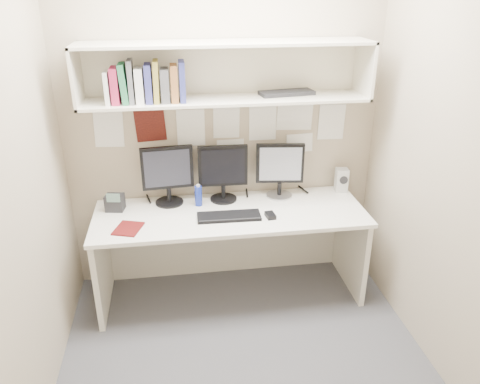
{
  "coord_description": "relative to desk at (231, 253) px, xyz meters",
  "views": [
    {
      "loc": [
        -0.38,
        -2.43,
        2.28
      ],
      "look_at": [
        0.03,
        0.35,
        1.02
      ],
      "focal_mm": 35.0,
      "sensor_mm": 36.0,
      "label": 1
    }
  ],
  "objects": [
    {
      "name": "floor",
      "position": [
        0.0,
        -0.65,
        -0.37
      ],
      "size": [
        2.4,
        2.0,
        0.01
      ],
      "primitive_type": "cube",
      "color": "#47464B",
      "rests_on": "ground"
    },
    {
      "name": "wall_back",
      "position": [
        0.0,
        0.35,
        0.93
      ],
      "size": [
        2.4,
        0.02,
        2.6
      ],
      "primitive_type": "cube",
      "color": "tan",
      "rests_on": "ground"
    },
    {
      "name": "wall_front",
      "position": [
        0.0,
        -1.65,
        0.93
      ],
      "size": [
        2.4,
        0.02,
        2.6
      ],
      "primitive_type": "cube",
      "color": "tan",
      "rests_on": "ground"
    },
    {
      "name": "wall_left",
      "position": [
        -1.2,
        -0.65,
        0.93
      ],
      "size": [
        0.02,
        2.0,
        2.6
      ],
      "primitive_type": "cube",
      "color": "tan",
      "rests_on": "ground"
    },
    {
      "name": "wall_right",
      "position": [
        1.2,
        -0.65,
        0.93
      ],
      "size": [
        0.02,
        2.0,
        2.6
      ],
      "primitive_type": "cube",
      "color": "tan",
      "rests_on": "ground"
    },
    {
      "name": "desk",
      "position": [
        0.0,
        0.0,
        0.0
      ],
      "size": [
        2.0,
        0.7,
        0.73
      ],
      "color": "white",
      "rests_on": "floor"
    },
    {
      "name": "overhead_hutch",
      "position": [
        0.0,
        0.21,
        1.35
      ],
      "size": [
        2.0,
        0.38,
        0.4
      ],
      "color": "beige",
      "rests_on": "wall_back"
    },
    {
      "name": "pinned_papers",
      "position": [
        0.0,
        0.34,
        0.88
      ],
      "size": [
        1.92,
        0.01,
        0.48
      ],
      "primitive_type": null,
      "color": "white",
      "rests_on": "wall_back"
    },
    {
      "name": "monitor_left",
      "position": [
        -0.44,
        0.22,
        0.61
      ],
      "size": [
        0.39,
        0.21,
        0.45
      ],
      "rotation": [
        0.0,
        0.0,
        0.09
      ],
      "color": "black",
      "rests_on": "desk"
    },
    {
      "name": "monitor_center",
      "position": [
        -0.03,
        0.22,
        0.6
      ],
      "size": [
        0.38,
        0.21,
        0.44
      ],
      "rotation": [
        0.0,
        0.0,
        -0.03
      ],
      "color": "black",
      "rests_on": "desk"
    },
    {
      "name": "monitor_right",
      "position": [
        0.42,
        0.22,
        0.6
      ],
      "size": [
        0.37,
        0.2,
        0.43
      ],
      "rotation": [
        0.0,
        0.0,
        -0.13
      ],
      "color": "#A5A5AA",
      "rests_on": "desk"
    },
    {
      "name": "keyboard",
      "position": [
        -0.02,
        -0.1,
        0.37
      ],
      "size": [
        0.46,
        0.17,
        0.02
      ],
      "primitive_type": "cube",
      "rotation": [
        0.0,
        0.0,
        -0.03
      ],
      "color": "black",
      "rests_on": "desk"
    },
    {
      "name": "mouse",
      "position": [
        0.27,
        -0.14,
        0.38
      ],
      "size": [
        0.07,
        0.11,
        0.03
      ],
      "primitive_type": "cube",
      "rotation": [
        0.0,
        0.0,
        0.11
      ],
      "color": "black",
      "rests_on": "desk"
    },
    {
      "name": "speaker",
      "position": [
        0.94,
        0.24,
        0.46
      ],
      "size": [
        0.11,
        0.11,
        0.19
      ],
      "rotation": [
        0.0,
        0.0,
        -0.12
      ],
      "color": "#B7B7B2",
      "rests_on": "desk"
    },
    {
      "name": "blue_bottle",
      "position": [
        -0.22,
        0.14,
        0.44
      ],
      "size": [
        0.05,
        0.05,
        0.17
      ],
      "color": "navy",
      "rests_on": "desk"
    },
    {
      "name": "maroon_notebook",
      "position": [
        -0.73,
        -0.17,
        0.37
      ],
      "size": [
        0.22,
        0.25,
        0.01
      ],
      "primitive_type": "cube",
      "rotation": [
        0.0,
        0.0,
        -0.32
      ],
      "color": "#530E0E",
      "rests_on": "desk"
    },
    {
      "name": "desk_phone",
      "position": [
        -0.84,
        0.15,
        0.43
      ],
      "size": [
        0.15,
        0.14,
        0.16
      ],
      "rotation": [
        0.0,
        0.0,
        -0.18
      ],
      "color": "black",
      "rests_on": "desk"
    },
    {
      "name": "book_stack",
      "position": [
        -0.54,
        0.11,
        1.3
      ],
      "size": [
        0.53,
        0.17,
        0.28
      ],
      "color": "silver",
      "rests_on": "overhead_hutch"
    },
    {
      "name": "hutch_tray",
      "position": [
        0.44,
        0.19,
        1.19
      ],
      "size": [
        0.41,
        0.2,
        0.03
      ],
      "primitive_type": "cube",
      "rotation": [
        0.0,
        0.0,
        0.15
      ],
      "color": "black",
      "rests_on": "overhead_hutch"
    }
  ]
}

